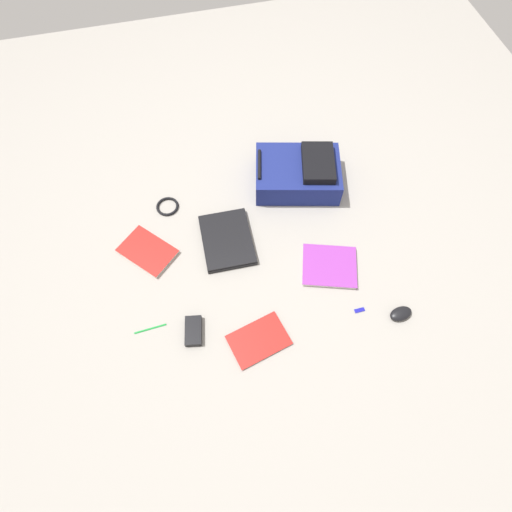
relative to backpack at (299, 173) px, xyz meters
The scene contains 11 objects.
ground_plane 0.48m from the backpack, 138.33° to the left, with size 3.92×3.92×0.00m, color gray.
backpack is the anchor object (origin of this frame).
laptop 0.52m from the backpack, 121.30° to the left, with size 0.32×0.25×0.03m.
book_comic 0.89m from the backpack, 152.50° to the left, with size 0.22×0.28×0.01m.
book_blue 0.53m from the backpack, behind, with size 0.29×0.31×0.02m.
book_red 0.86m from the backpack, 105.94° to the left, with size 0.31×0.30×0.02m.
computer_mouse 0.86m from the backpack, 164.22° to the right, with size 0.06×0.10×0.03m, color black.
cable_coil 0.70m from the backpack, 89.62° to the left, with size 0.12×0.12×0.01m, color black.
power_brick 0.97m from the backpack, 135.25° to the left, with size 0.07×0.13×0.03m, color black.
pen_black 1.07m from the backpack, 125.90° to the left, with size 0.01×0.01×0.14m, color #198C33.
usb_stick 0.77m from the backpack, behind, with size 0.02×0.05×0.01m, color #191999.
Camera 1 is at (-0.96, 0.24, 1.79)m, focal length 29.57 mm.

